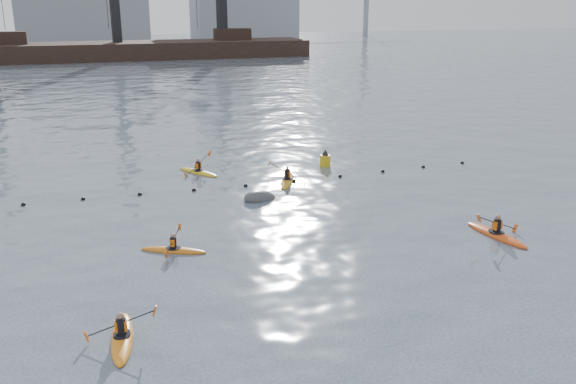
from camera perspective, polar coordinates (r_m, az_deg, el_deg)
The scene contains 10 objects.
float_line at distance 35.37m, azimuth -6.44°, elevation 0.45°, with size 33.24×0.73×0.24m.
barge_pier at distance 121.08m, azimuth -15.72°, elevation 12.77°, with size 72.00×19.30×29.50m.
skyline at distance 161.15m, azimuth -16.03°, elevation 16.36°, with size 141.00×28.00×22.00m.
kayaker_0 at distance 20.54m, azimuth -15.27°, elevation -12.93°, with size 2.29×3.39×1.19m.
kayaker_2 at distance 26.72m, azimuth -10.66°, elevation -5.31°, with size 2.86×1.87×1.04m.
kayaker_3 at distance 36.26m, azimuth -0.07°, elevation 1.11°, with size 2.20×3.33×1.40m.
kayaker_4 at distance 29.51m, azimuth 18.90°, elevation -3.72°, with size 2.53×3.72×1.40m.
kayaker_5 at distance 38.56m, azimuth -8.38°, elevation 1.91°, with size 2.37×3.12×1.35m.
mooring_buoy at distance 33.15m, azimuth -2.62°, elevation -0.67°, with size 1.99×1.18×1.00m, color #3B3D40.
nav_buoy at distance 39.82m, azimuth 3.49°, elevation 2.97°, with size 0.69×0.69×1.25m.
Camera 1 is at (-7.63, -10.57, 10.25)m, focal length 38.00 mm.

